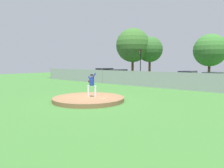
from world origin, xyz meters
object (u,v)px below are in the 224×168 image
parked_car_white (105,74)px  traffic_cone_orange (153,81)px  traffic_light_near (140,59)px  parked_car_silver (118,75)px  pitcher_youth (92,83)px  baseball (104,99)px  parked_car_teal (187,78)px  parked_car_navy (212,80)px

parked_car_white → traffic_cone_orange: 8.01m
parked_car_white → traffic_light_near: bearing=52.6°
parked_car_silver → traffic_cone_orange: 5.31m
traffic_cone_orange → traffic_light_near: bearing=138.1°
pitcher_youth → traffic_light_near: traffic_light_near is taller
baseball → parked_car_teal: size_ratio=0.02×
pitcher_youth → traffic_light_near: size_ratio=0.35×
baseball → parked_car_silver: size_ratio=0.02×
pitcher_youth → baseball: size_ratio=23.04×
baseball → parked_car_navy: 15.04m
pitcher_youth → parked_car_navy: 15.15m
parked_car_silver → baseball: bearing=-55.6°
parked_car_white → parked_car_teal: bearing=2.4°
parked_car_silver → traffic_light_near: 5.39m
baseball → traffic_cone_orange: traffic_cone_orange is taller
parked_car_teal → traffic_light_near: size_ratio=0.99×
pitcher_youth → parked_car_navy: size_ratio=0.36×
parked_car_teal → parked_car_navy: parked_car_teal is taller
parked_car_white → parked_car_silver: (2.74, -0.07, -0.05)m
baseball → parked_car_teal: parked_car_teal is taller
parked_car_white → parked_car_silver: parked_car_white is taller
parked_car_navy → parked_car_white: bearing=-178.1°
parked_car_navy → traffic_light_near: traffic_light_near is taller
baseball → parked_car_navy: bearing=78.5°
pitcher_youth → traffic_light_near: bearing=112.0°
parked_car_teal → traffic_cone_orange: parked_car_teal is taller
traffic_light_near → parked_car_navy: bearing=-19.2°
pitcher_youth → parked_car_navy: (4.33, 14.51, -0.47)m
parked_car_teal → traffic_cone_orange: size_ratio=8.69×
pitcher_youth → baseball: bearing=-9.3°
traffic_cone_orange → pitcher_youth: bearing=-78.0°
parked_car_navy → traffic_light_near: (-11.86, 4.13, 2.51)m
pitcher_youth → parked_car_navy: pitcher_youth is taller
traffic_cone_orange → parked_car_navy: bearing=-1.3°
parked_car_navy → parked_car_teal: bearing=179.6°
pitcher_youth → traffic_cone_orange: size_ratio=3.10×
pitcher_youth → parked_car_teal: bearing=83.8°
parked_car_white → parked_car_silver: bearing=-1.4°
pitcher_youth → parked_car_silver: pitcher_youth is taller
baseball → parked_car_silver: 17.16m
parked_car_teal → parked_car_silver: (-9.92, -0.60, -0.00)m
parked_car_teal → pitcher_youth: bearing=-96.2°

